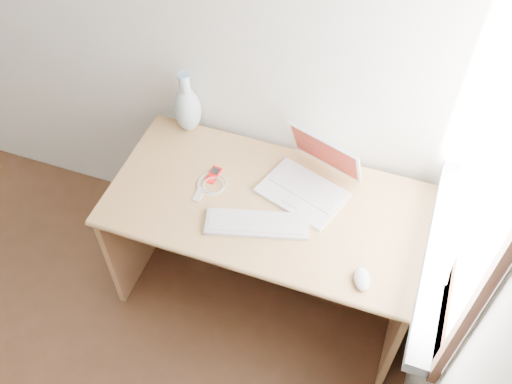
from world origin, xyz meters
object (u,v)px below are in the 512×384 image
(desk, at_px, (272,217))
(vase, at_px, (187,108))
(external_keyboard, at_px, (257,224))
(laptop, at_px, (306,178))

(desk, relative_size, vase, 4.19)
(external_keyboard, bearing_deg, desk, 74.58)
(desk, xyz_separation_m, external_keyboard, (-0.00, -0.20, 0.21))
(desk, distance_m, vase, 0.62)
(external_keyboard, xyz_separation_m, vase, (-0.48, 0.42, 0.12))
(laptop, distance_m, vase, 0.63)
(laptop, relative_size, external_keyboard, 0.91)
(laptop, xyz_separation_m, external_keyboard, (-0.13, -0.26, -0.04))
(desk, distance_m, external_keyboard, 0.29)
(desk, bearing_deg, laptop, 25.95)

